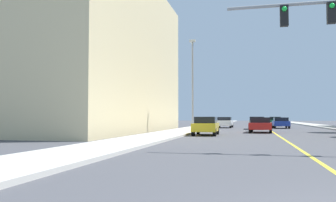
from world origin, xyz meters
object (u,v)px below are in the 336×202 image
car_yellow (206,126)px  car_white (225,122)px  car_red (261,124)px  street_lamp (193,80)px  car_green (275,121)px  car_blue (281,123)px  car_gray (257,123)px

car_yellow → car_white: car_yellow is taller
car_red → car_yellow: bearing=-124.0°
car_yellow → car_red: 7.11m
car_yellow → car_red: size_ratio=0.90×
street_lamp → car_green: bearing=70.5°
street_lamp → car_green: (9.00, 25.38, -4.06)m
car_blue → car_green: (0.11, 11.59, 0.03)m
car_green → car_yellow: bearing=-102.9°
car_green → street_lamp: bearing=-109.1°
street_lamp → car_green: size_ratio=1.88×
street_lamp → car_blue: bearing=57.2°
car_yellow → car_blue: bearing=-111.8°
car_gray → car_white: size_ratio=1.02×
street_lamp → car_gray: street_lamp is taller
car_blue → car_gray: bearing=-126.5°
car_green → car_blue: bearing=-90.2°
street_lamp → car_red: bearing=7.4°
car_white → car_red: 14.23m
street_lamp → car_yellow: bearing=-69.6°
car_gray → car_yellow: 15.12m
car_white → car_blue: bearing=176.3°
car_gray → car_red: (0.20, -8.87, -0.03)m
car_blue → car_red: bearing=-102.6°
car_gray → car_red: car_gray is taller
car_blue → car_red: (-2.81, -13.00, 0.01)m
car_blue → car_red: 13.30m
street_lamp → car_white: bearing=82.5°
car_gray → car_green: size_ratio=1.03×
car_blue → car_yellow: 19.99m
car_blue → car_red: car_red is taller
street_lamp → car_green: 27.24m
car_blue → car_yellow: bearing=-111.1°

